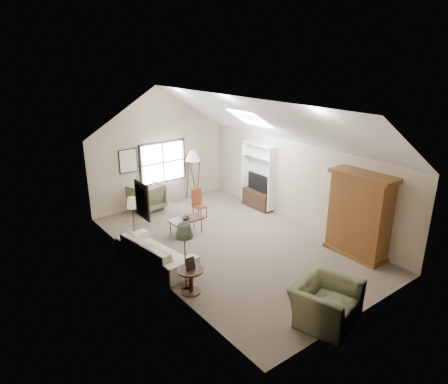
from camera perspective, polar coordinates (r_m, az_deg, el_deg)
room_shell at (r=10.08m, az=1.40°, el=9.12°), size 5.01×8.01×4.00m
window at (r=13.76m, az=-8.71°, el=4.22°), size 1.72×0.08×1.42m
skylight at (r=11.58m, az=3.68°, el=10.51°), size 0.80×1.20×0.52m
wall_art at (r=11.10m, az=-12.65°, el=1.74°), size 1.97×3.71×0.88m
armoire at (r=10.68m, az=18.77°, el=-3.14°), size 0.60×1.50×2.20m
tv_alcove at (r=13.23m, az=4.92°, el=2.41°), size 0.32×1.30×2.10m
media_console at (r=13.49m, az=4.75°, el=-1.06°), size 0.34×1.18×0.60m
tv_panel at (r=13.29m, az=4.83°, el=1.45°), size 0.05×0.90×0.55m
sofa at (r=10.13m, az=-9.74°, el=-8.36°), size 1.21×2.39×0.67m
armchair_near at (r=8.28m, az=14.33°, el=-15.08°), size 1.49×1.37×0.81m
armchair_far at (r=13.47m, az=-11.05°, el=-0.70°), size 1.19×1.21×0.90m
coffee_table at (r=11.59m, az=-5.43°, el=-4.95°), size 0.96×0.54×0.49m
bowl at (r=11.48m, az=-5.47°, el=-3.72°), size 0.23×0.23×0.06m
side_table at (r=8.94m, az=-4.77°, el=-12.55°), size 0.65×0.65×0.57m
side_chair at (r=12.61m, az=-3.51°, el=-1.74°), size 0.36×0.36×0.93m
tripod_lamp at (r=14.20m, az=-4.43°, el=2.54°), size 0.61×0.61×1.79m
dark_lamp at (r=8.83m, az=-5.58°, el=-9.17°), size 0.43×0.43×1.60m
tan_lamp at (r=10.96m, az=-12.81°, el=-4.16°), size 0.32×0.32×1.43m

